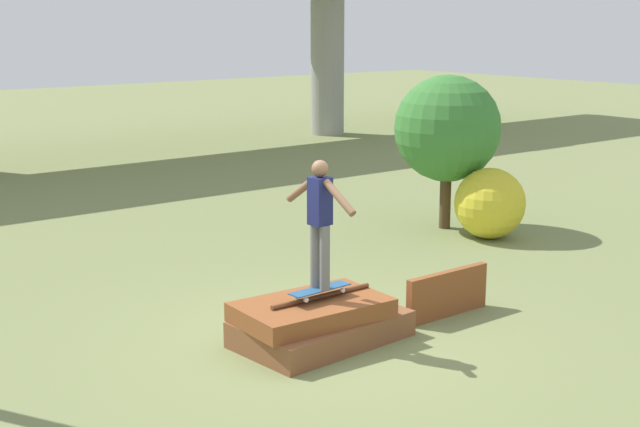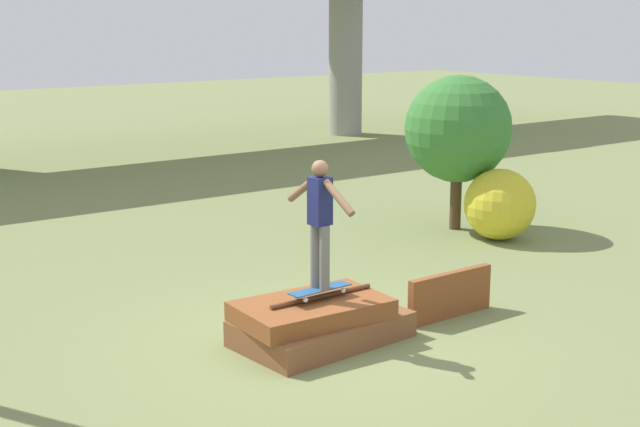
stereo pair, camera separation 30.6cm
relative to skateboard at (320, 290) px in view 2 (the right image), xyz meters
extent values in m
plane|color=olive|center=(0.06, 0.04, -0.67)|extent=(80.00, 80.00, 0.00)
cube|color=brown|center=(0.06, 0.04, -0.51)|extent=(2.08, 1.35, 0.31)
cube|color=brown|center=(-0.09, 0.04, -0.24)|extent=(1.81, 1.16, 0.23)
cylinder|color=brown|center=(0.06, 0.04, -0.10)|extent=(1.44, 0.06, 0.06)
cube|color=brown|center=(1.92, -0.23, -0.37)|extent=(1.38, 0.11, 0.60)
cube|color=#23517F|center=(0.00, 0.00, 0.01)|extent=(0.83, 0.24, 0.01)
cylinder|color=silver|center=(0.28, 0.10, -0.05)|extent=(0.06, 0.03, 0.05)
cylinder|color=silver|center=(0.29, -0.07, -0.05)|extent=(0.06, 0.03, 0.05)
cylinder|color=silver|center=(-0.29, 0.07, -0.05)|extent=(0.06, 0.03, 0.05)
cylinder|color=silver|center=(-0.28, -0.10, -0.05)|extent=(0.06, 0.03, 0.05)
cylinder|color=slate|center=(0.00, 0.08, 0.40)|extent=(0.12, 0.12, 0.77)
cylinder|color=slate|center=(0.00, -0.08, 0.40)|extent=(0.12, 0.12, 0.77)
cube|color=#191E51|center=(0.00, 0.00, 1.07)|extent=(0.23, 0.22, 0.56)
sphere|color=brown|center=(0.00, 0.00, 1.44)|extent=(0.20, 0.20, 0.20)
cylinder|color=brown|center=(-0.02, 0.33, 1.16)|extent=(0.11, 0.50, 0.37)
cylinder|color=brown|center=(0.02, -0.33, 1.16)|extent=(0.11, 0.50, 0.37)
cylinder|color=gray|center=(12.16, 15.16, 1.94)|extent=(1.10, 1.10, 5.22)
cylinder|color=#4C3823|center=(5.47, 3.27, -0.16)|extent=(0.21, 0.21, 1.02)
sphere|color=#387A33|center=(5.47, 3.27, 1.18)|extent=(1.93, 1.93, 1.93)
sphere|color=gold|center=(5.53, 2.25, -0.05)|extent=(1.25, 1.25, 1.25)
camera|label=1|loc=(-6.18, -7.91, 3.14)|focal=50.00mm
camera|label=2|loc=(-5.94, -8.09, 3.14)|focal=50.00mm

